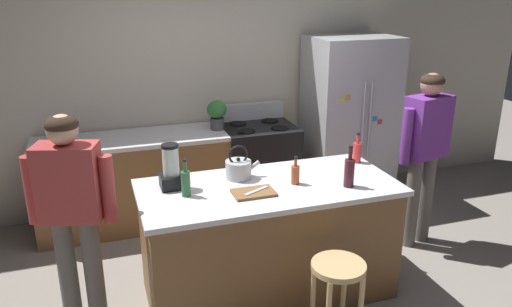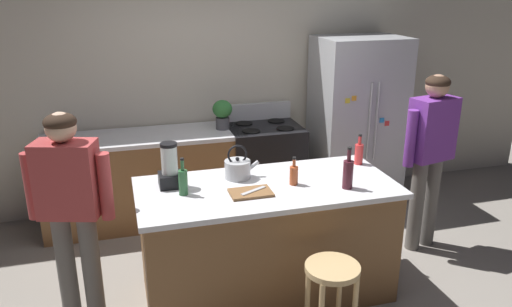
{
  "view_description": "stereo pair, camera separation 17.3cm",
  "coord_description": "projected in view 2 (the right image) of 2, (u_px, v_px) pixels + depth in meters",
  "views": [
    {
      "loc": [
        -1.19,
        -3.26,
        2.38
      ],
      "look_at": [
        0.0,
        0.3,
        1.07
      ],
      "focal_mm": 35.33,
      "sensor_mm": 36.0,
      "label": 1
    },
    {
      "loc": [
        -1.02,
        -3.31,
        2.38
      ],
      "look_at": [
        0.0,
        0.3,
        1.07
      ],
      "focal_mm": 35.33,
      "sensor_mm": 36.0,
      "label": 2
    }
  ],
  "objects": [
    {
      "name": "bottle_olive_oil",
      "position": [
        183.0,
        181.0,
        3.56
      ],
      "size": [
        0.07,
        0.07,
        0.28
      ],
      "color": "#2D6638",
      "rests_on": "kitchen_island"
    },
    {
      "name": "cutting_board",
      "position": [
        251.0,
        193.0,
        3.59
      ],
      "size": [
        0.3,
        0.2,
        0.02
      ],
      "primitive_type": "cube",
      "color": "brown",
      "rests_on": "kitchen_island"
    },
    {
      "name": "bottle_soda",
      "position": [
        359.0,
        153.0,
        4.15
      ],
      "size": [
        0.07,
        0.07,
        0.26
      ],
      "color": "red",
      "rests_on": "kitchen_island"
    },
    {
      "name": "bottle_cooking_sauce",
      "position": [
        294.0,
        175.0,
        3.74
      ],
      "size": [
        0.06,
        0.06,
        0.22
      ],
      "color": "#B24C26",
      "rests_on": "kitchen_island"
    },
    {
      "name": "bar_stool",
      "position": [
        332.0,
        284.0,
        3.29
      ],
      "size": [
        0.36,
        0.36,
        0.63
      ],
      "color": "tan",
      "rests_on": "ground_plane"
    },
    {
      "name": "bottle_wine",
      "position": [
        348.0,
        173.0,
        3.66
      ],
      "size": [
        0.08,
        0.08,
        0.32
      ],
      "color": "#471923",
      "rests_on": "kitchen_island"
    },
    {
      "name": "stove_range",
      "position": [
        264.0,
        167.0,
        5.39
      ],
      "size": [
        0.76,
        0.65,
        1.1
      ],
      "color": "black",
      "rests_on": "ground_plane"
    },
    {
      "name": "person_by_sink_right",
      "position": [
        430.0,
        146.0,
        4.43
      ],
      "size": [
        0.6,
        0.3,
        1.62
      ],
      "color": "#66605B",
      "rests_on": "ground_plane"
    },
    {
      "name": "person_by_island_left",
      "position": [
        70.0,
        201.0,
        3.4
      ],
      "size": [
        0.59,
        0.33,
        1.58
      ],
      "color": "#66605B",
      "rests_on": "ground_plane"
    },
    {
      "name": "refrigerator",
      "position": [
        356.0,
        121.0,
        5.5
      ],
      "size": [
        0.9,
        0.73,
        1.81
      ],
      "color": "#B7BABF",
      "rests_on": "ground_plane"
    },
    {
      "name": "chef_knife",
      "position": [
        253.0,
        191.0,
        3.6
      ],
      "size": [
        0.21,
        0.13,
        0.01
      ],
      "primitive_type": "cube",
      "rotation": [
        0.0,
        0.0,
        0.48
      ],
      "color": "#B7BABF",
      "rests_on": "cutting_board"
    },
    {
      "name": "back_counter_run",
      "position": [
        147.0,
        179.0,
        5.1
      ],
      "size": [
        2.0,
        0.64,
        0.92
      ],
      "color": "brown",
      "rests_on": "ground_plane"
    },
    {
      "name": "blender_appliance",
      "position": [
        170.0,
        168.0,
        3.69
      ],
      "size": [
        0.17,
        0.17,
        0.34
      ],
      "color": "black",
      "rests_on": "kitchen_island"
    },
    {
      "name": "back_wall",
      "position": [
        214.0,
        81.0,
        5.38
      ],
      "size": [
        8.0,
        0.1,
        2.7
      ],
      "primitive_type": "cube",
      "color": "beige",
      "rests_on": "ground_plane"
    },
    {
      "name": "ground_plane",
      "position": [
        266.0,
        291.0,
        4.05
      ],
      "size": [
        14.0,
        14.0,
        0.0
      ],
      "primitive_type": "plane",
      "color": "gray"
    },
    {
      "name": "potted_plant",
      "position": [
        222.0,
        112.0,
        5.1
      ],
      "size": [
        0.2,
        0.2,
        0.3
      ],
      "color": "#4C4C51",
      "rests_on": "back_counter_run"
    },
    {
      "name": "kitchen_island",
      "position": [
        267.0,
        240.0,
        3.9
      ],
      "size": [
        1.93,
        0.88,
        0.92
      ],
      "color": "brown",
      "rests_on": "ground_plane"
    },
    {
      "name": "tea_kettle",
      "position": [
        238.0,
        168.0,
        3.86
      ],
      "size": [
        0.28,
        0.2,
        0.27
      ],
      "color": "#B7BABF",
      "rests_on": "kitchen_island"
    }
  ]
}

